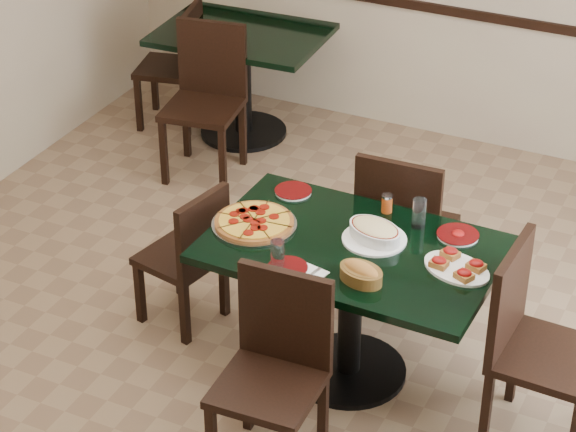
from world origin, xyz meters
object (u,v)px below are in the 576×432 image
at_px(back_table, 242,63).
at_px(bruschetta_platter, 457,266).
at_px(lasagna_casserole, 375,232).
at_px(chair_far, 403,225).
at_px(back_chair_left, 179,60).
at_px(bread_basket, 361,273).
at_px(back_chair_near, 207,91).
at_px(main_table, 351,278).
at_px(chair_near, 276,362).
at_px(chair_left, 190,252).
at_px(pepperoni_pizza, 254,222).
at_px(chair_right, 531,336).

bearing_deg(back_table, bruschetta_platter, -46.32).
bearing_deg(lasagna_casserole, back_table, 150.91).
distance_m(chair_far, back_chair_left, 2.59).
relative_size(lasagna_casserole, bread_basket, 1.29).
distance_m(back_table, back_chair_near, 0.52).
bearing_deg(main_table, chair_near, -95.24).
distance_m(chair_far, chair_left, 1.09).
bearing_deg(bruschetta_platter, pepperoni_pizza, -155.84).
relative_size(back_table, chair_near, 1.22).
xyz_separation_m(chair_near, bread_basket, (0.22, 0.41, 0.27)).
bearing_deg(back_chair_left, chair_right, 42.32).
relative_size(main_table, back_table, 1.21).
height_order(main_table, lasagna_casserole, lasagna_casserole).
height_order(chair_left, bruschetta_platter, bruschetta_platter).
xyz_separation_m(main_table, back_table, (-1.67, 2.07, -0.04)).
bearing_deg(chair_left, chair_near, 61.45).
xyz_separation_m(chair_far, chair_near, (-0.11, -1.25, -0.02)).
bearing_deg(bread_basket, chair_right, 31.64).
bearing_deg(chair_far, main_table, 84.71).
xyz_separation_m(lasagna_casserole, bread_basket, (0.07, -0.33, -0.01)).
bearing_deg(chair_near, back_chair_near, 122.81).
bearing_deg(lasagna_casserole, bruschetta_platter, 10.31).
bearing_deg(back_table, pepperoni_pizza, -63.61).
xyz_separation_m(chair_right, lasagna_casserole, (-0.80, 0.14, 0.25)).
bearing_deg(pepperoni_pizza, back_chair_near, 125.95).
distance_m(back_chair_near, back_chair_left, 0.68).
xyz_separation_m(chair_far, bruschetta_platter, (0.46, -0.58, 0.24)).
xyz_separation_m(chair_far, chair_right, (0.84, -0.65, 0.01)).
bearing_deg(chair_far, back_chair_near, -31.80).
distance_m(back_table, chair_far, 2.25).
bearing_deg(chair_right, chair_near, 124.81).
height_order(chair_far, pepperoni_pizza, chair_far).
bearing_deg(main_table, chair_left, 179.05).
relative_size(back_table, chair_right, 1.15).
bearing_deg(chair_right, back_chair_near, 59.78).
distance_m(chair_right, lasagna_casserole, 0.85).
relative_size(main_table, back_chair_left, 1.57).
xyz_separation_m(chair_right, bread_basket, (-0.73, -0.19, 0.24)).
xyz_separation_m(back_table, chair_right, (2.54, -2.12, 0.03)).
height_order(main_table, bruschetta_platter, bruschetta_platter).
xyz_separation_m(chair_far, lasagna_casserole, (0.04, -0.51, 0.26)).
bearing_deg(chair_near, back_table, 117.67).
relative_size(chair_far, chair_left, 1.20).
relative_size(chair_near, bread_basket, 3.76).
bearing_deg(chair_left, back_chair_left, -136.84).
xyz_separation_m(back_table, bruschetta_platter, (2.16, -2.06, 0.25)).
relative_size(back_chair_left, bruschetta_platter, 2.23).
xyz_separation_m(main_table, bread_basket, (0.14, -0.24, 0.22)).
relative_size(main_table, bread_basket, 5.54).
relative_size(back_chair_left, pepperoni_pizza, 2.12).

